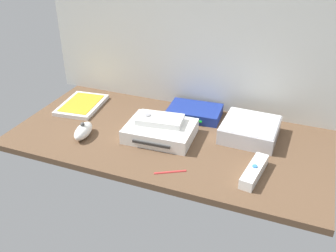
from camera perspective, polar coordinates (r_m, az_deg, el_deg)
The scene contains 10 objects.
ground_plane at distance 120.55cm, azimuth 0.00°, elevation -2.06°, with size 100.00×48.00×2.00cm, color brown.
back_wall at distance 129.29cm, azimuth 4.18°, elevation 16.01°, with size 110.00×1.20×64.00cm, color silver.
game_console at distance 118.86cm, azimuth -1.19°, elevation -0.77°, with size 21.79×17.33×4.40cm.
mini_computer at distance 121.57cm, azimuth 12.33°, elevation -0.53°, with size 17.39×17.39×5.30cm.
game_case at distance 141.98cm, azimuth -12.95°, elevation 3.15°, with size 15.64×20.40×1.56cm.
network_router at distance 131.60cm, azimuth 4.08°, elevation 2.13°, with size 18.75×13.23×3.40cm.
remote_wand at distance 104.93cm, azimuth 12.94°, elevation -6.71°, with size 5.54×15.15×3.40cm.
remote_nunchuk at distance 122.25cm, azimuth -12.73°, elevation -0.73°, with size 5.90×10.56×5.10cm.
remote_classic_pad at distance 118.69cm, azimuth -1.25°, elevation 0.96°, with size 15.28×9.71×2.40cm.
stylus_pen at distance 104.22cm, azimuth 0.34°, elevation -6.90°, with size 0.70×0.70×9.00cm, color red.
Camera 1 is at (37.74, -95.22, 62.58)cm, focal length 40.17 mm.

